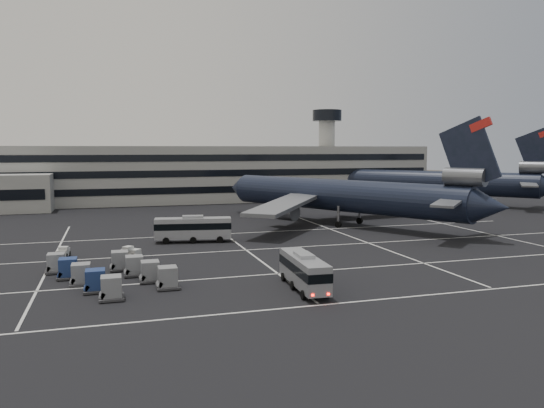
{
  "coord_description": "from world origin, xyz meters",
  "views": [
    {
      "loc": [
        -23.02,
        -63.32,
        13.46
      ],
      "look_at": [
        0.55,
        13.6,
        5.0
      ],
      "focal_mm": 35.0,
      "sensor_mm": 36.0,
      "label": 1
    }
  ],
  "objects_px": {
    "bus_far": "(193,228)",
    "tug_a": "(63,252)",
    "uld_cluster": "(109,272)",
    "bus_near": "(304,270)",
    "trijet_main": "(342,195)"
  },
  "relations": [
    {
      "from": "bus_far",
      "to": "tug_a",
      "type": "bearing_deg",
      "value": 117.74
    },
    {
      "from": "tug_a",
      "to": "uld_cluster",
      "type": "bearing_deg",
      "value": -60.35
    },
    {
      "from": "uld_cluster",
      "to": "bus_near",
      "type": "bearing_deg",
      "value": -25.08
    },
    {
      "from": "bus_near",
      "to": "uld_cluster",
      "type": "bearing_deg",
      "value": 158.21
    },
    {
      "from": "bus_far",
      "to": "uld_cluster",
      "type": "bearing_deg",
      "value": 159.43
    },
    {
      "from": "tug_a",
      "to": "uld_cluster",
      "type": "distance_m",
      "value": 15.68
    },
    {
      "from": "trijet_main",
      "to": "uld_cluster",
      "type": "xyz_separation_m",
      "value": [
        -39.43,
        -30.0,
        -4.21
      ]
    },
    {
      "from": "trijet_main",
      "to": "tug_a",
      "type": "distance_m",
      "value": 47.66
    },
    {
      "from": "bus_far",
      "to": "tug_a",
      "type": "distance_m",
      "value": 18.11
    },
    {
      "from": "trijet_main",
      "to": "bus_near",
      "type": "xyz_separation_m",
      "value": [
        -21.54,
        -38.38,
        -3.34
      ]
    },
    {
      "from": "bus_far",
      "to": "tug_a",
      "type": "height_order",
      "value": "bus_far"
    },
    {
      "from": "bus_far",
      "to": "uld_cluster",
      "type": "xyz_separation_m",
      "value": [
        -11.63,
        -20.49,
        -1.07
      ]
    },
    {
      "from": "trijet_main",
      "to": "bus_far",
      "type": "relative_size",
      "value": 4.72
    },
    {
      "from": "trijet_main",
      "to": "bus_far",
      "type": "xyz_separation_m",
      "value": [
        -27.8,
        -9.52,
        -3.14
      ]
    },
    {
      "from": "bus_far",
      "to": "uld_cluster",
      "type": "height_order",
      "value": "bus_far"
    }
  ]
}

